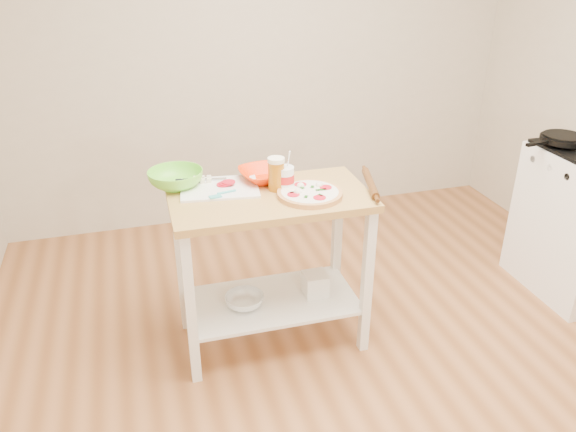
{
  "coord_description": "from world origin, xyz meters",
  "views": [
    {
      "loc": [
        -1.01,
        -1.94,
        2.06
      ],
      "look_at": [
        -0.28,
        0.54,
        0.8
      ],
      "focal_mm": 35.0,
      "sensor_mm": 36.0,
      "label": 1
    }
  ],
  "objects_px": {
    "orange_bowl": "(265,175)",
    "cutting_board": "(219,187)",
    "shelf_glass_bowl": "(244,301)",
    "skillet": "(562,139)",
    "pizza": "(310,193)",
    "yogurt_tub": "(285,178)",
    "knife": "(194,180)",
    "beer_pint": "(276,174)",
    "prep_island": "(271,240)",
    "green_bowl": "(176,179)",
    "spatula": "(221,194)",
    "shelf_bin": "(315,284)",
    "rolling_pin": "(370,183)"
  },
  "relations": [
    {
      "from": "beer_pint",
      "to": "skillet",
      "type": "bearing_deg",
      "value": 2.87
    },
    {
      "from": "prep_island",
      "to": "pizza",
      "type": "relative_size",
      "value": 3.09
    },
    {
      "from": "knife",
      "to": "beer_pint",
      "type": "xyz_separation_m",
      "value": [
        0.4,
        -0.21,
        0.07
      ]
    },
    {
      "from": "pizza",
      "to": "prep_island",
      "type": "bearing_deg",
      "value": 160.27
    },
    {
      "from": "prep_island",
      "to": "cutting_board",
      "type": "xyz_separation_m",
      "value": [
        -0.24,
        0.15,
        0.27
      ]
    },
    {
      "from": "prep_island",
      "to": "skillet",
      "type": "bearing_deg",
      "value": 4.49
    },
    {
      "from": "pizza",
      "to": "yogurt_tub",
      "type": "height_order",
      "value": "yogurt_tub"
    },
    {
      "from": "orange_bowl",
      "to": "shelf_glass_bowl",
      "type": "height_order",
      "value": "orange_bowl"
    },
    {
      "from": "orange_bowl",
      "to": "cutting_board",
      "type": "bearing_deg",
      "value": -170.77
    },
    {
      "from": "spatula",
      "to": "orange_bowl",
      "type": "distance_m",
      "value": 0.31
    },
    {
      "from": "orange_bowl",
      "to": "spatula",
      "type": "bearing_deg",
      "value": -150.12
    },
    {
      "from": "knife",
      "to": "yogurt_tub",
      "type": "height_order",
      "value": "yogurt_tub"
    },
    {
      "from": "shelf_glass_bowl",
      "to": "yogurt_tub",
      "type": "bearing_deg",
      "value": 16.95
    },
    {
      "from": "orange_bowl",
      "to": "yogurt_tub",
      "type": "height_order",
      "value": "yogurt_tub"
    },
    {
      "from": "knife",
      "to": "orange_bowl",
      "type": "relative_size",
      "value": 1.01
    },
    {
      "from": "yogurt_tub",
      "to": "rolling_pin",
      "type": "xyz_separation_m",
      "value": [
        0.44,
        -0.11,
        -0.04
      ]
    },
    {
      "from": "orange_bowl",
      "to": "shelf_glass_bowl",
      "type": "distance_m",
      "value": 0.7
    },
    {
      "from": "pizza",
      "to": "rolling_pin",
      "type": "relative_size",
      "value": 0.95
    },
    {
      "from": "prep_island",
      "to": "green_bowl",
      "type": "distance_m",
      "value": 0.59
    },
    {
      "from": "prep_island",
      "to": "pizza",
      "type": "xyz_separation_m",
      "value": [
        0.19,
        -0.07,
        0.28
      ]
    },
    {
      "from": "knife",
      "to": "green_bowl",
      "type": "distance_m",
      "value": 0.1
    },
    {
      "from": "beer_pint",
      "to": "cutting_board",
      "type": "bearing_deg",
      "value": 161.0
    },
    {
      "from": "pizza",
      "to": "orange_bowl",
      "type": "xyz_separation_m",
      "value": [
        -0.17,
        0.26,
        0.02
      ]
    },
    {
      "from": "knife",
      "to": "orange_bowl",
      "type": "height_order",
      "value": "orange_bowl"
    },
    {
      "from": "prep_island",
      "to": "shelf_bin",
      "type": "height_order",
      "value": "prep_island"
    },
    {
      "from": "knife",
      "to": "shelf_glass_bowl",
      "type": "xyz_separation_m",
      "value": [
        0.19,
        -0.29,
        -0.62
      ]
    },
    {
      "from": "beer_pint",
      "to": "shelf_bin",
      "type": "xyz_separation_m",
      "value": [
        0.2,
        -0.07,
        -0.66
      ]
    },
    {
      "from": "green_bowl",
      "to": "yogurt_tub",
      "type": "relative_size",
      "value": 1.34
    },
    {
      "from": "pizza",
      "to": "knife",
      "type": "relative_size",
      "value": 1.23
    },
    {
      "from": "orange_bowl",
      "to": "pizza",
      "type": "bearing_deg",
      "value": -57.62
    },
    {
      "from": "skillet",
      "to": "knife",
      "type": "relative_size",
      "value": 1.58
    },
    {
      "from": "spatula",
      "to": "knife",
      "type": "xyz_separation_m",
      "value": [
        -0.11,
        0.22,
        0.0
      ]
    },
    {
      "from": "rolling_pin",
      "to": "shelf_glass_bowl",
      "type": "bearing_deg",
      "value": 177.68
    },
    {
      "from": "prep_island",
      "to": "rolling_pin",
      "type": "relative_size",
      "value": 2.94
    },
    {
      "from": "prep_island",
      "to": "rolling_pin",
      "type": "height_order",
      "value": "rolling_pin"
    },
    {
      "from": "shelf_bin",
      "to": "prep_island",
      "type": "bearing_deg",
      "value": 176.73
    },
    {
      "from": "beer_pint",
      "to": "rolling_pin",
      "type": "height_order",
      "value": "beer_pint"
    },
    {
      "from": "shelf_glass_bowl",
      "to": "skillet",
      "type": "bearing_deg",
      "value": 4.69
    },
    {
      "from": "pizza",
      "to": "shelf_glass_bowl",
      "type": "distance_m",
      "value": 0.71
    },
    {
      "from": "spatula",
      "to": "knife",
      "type": "distance_m",
      "value": 0.25
    },
    {
      "from": "knife",
      "to": "shelf_bin",
      "type": "relative_size",
      "value": 2.09
    },
    {
      "from": "yogurt_tub",
      "to": "shelf_glass_bowl",
      "type": "height_order",
      "value": "yogurt_tub"
    },
    {
      "from": "cutting_board",
      "to": "orange_bowl",
      "type": "xyz_separation_m",
      "value": [
        0.26,
        0.04,
        0.03
      ]
    },
    {
      "from": "skillet",
      "to": "beer_pint",
      "type": "xyz_separation_m",
      "value": [
        -1.84,
        -0.09,
        0.01
      ]
    },
    {
      "from": "skillet",
      "to": "spatula",
      "type": "distance_m",
      "value": 2.14
    },
    {
      "from": "cutting_board",
      "to": "green_bowl",
      "type": "bearing_deg",
      "value": 164.29
    },
    {
      "from": "prep_island",
      "to": "shelf_glass_bowl",
      "type": "xyz_separation_m",
      "value": [
        -0.16,
        -0.02,
        -0.35
      ]
    },
    {
      "from": "knife",
      "to": "orange_bowl",
      "type": "xyz_separation_m",
      "value": [
        0.37,
        -0.07,
        0.02
      ]
    },
    {
      "from": "green_bowl",
      "to": "cutting_board",
      "type": "bearing_deg",
      "value": -22.96
    },
    {
      "from": "yogurt_tub",
      "to": "orange_bowl",
      "type": "bearing_deg",
      "value": 117.45
    }
  ]
}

